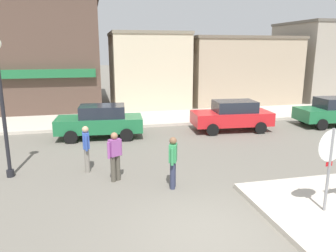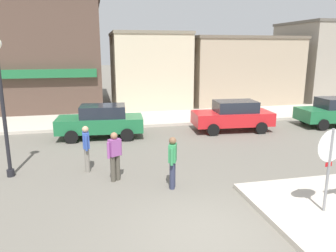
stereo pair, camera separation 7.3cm
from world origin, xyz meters
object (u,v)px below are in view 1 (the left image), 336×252
at_px(stop_sign, 330,159).
at_px(parked_car_nearest, 100,121).
at_px(parked_car_second, 232,115).
at_px(pedestrian_crossing_near, 86,147).
at_px(pedestrian_crossing_far, 115,155).
at_px(parked_car_third, 334,111).
at_px(lamp_post, 0,88).
at_px(pedestrian_kerb_side, 173,161).

bearing_deg(stop_sign, parked_car_nearest, 120.46).
relative_size(parked_car_second, pedestrian_crossing_near, 2.55).
xyz_separation_m(stop_sign, pedestrian_crossing_near, (-5.89, 4.57, -0.65)).
height_order(pedestrian_crossing_near, pedestrian_crossing_far, same).
distance_m(stop_sign, parked_car_third, 11.31).
bearing_deg(parked_car_third, pedestrian_crossing_far, -157.54).
xyz_separation_m(pedestrian_crossing_near, pedestrian_crossing_far, (0.89, -1.07, 0.00)).
relative_size(parked_car_nearest, parked_car_second, 1.00).
xyz_separation_m(stop_sign, lamp_post, (-8.39, 4.64, 1.44)).
bearing_deg(stop_sign, parked_car_third, 49.57).
xyz_separation_m(lamp_post, pedestrian_kerb_side, (5.05, -2.09, -2.09)).
distance_m(parked_car_nearest, parked_car_third, 12.61).
bearing_deg(pedestrian_kerb_side, parked_car_nearest, 106.86).
distance_m(parked_car_third, pedestrian_kerb_side, 12.24).
relative_size(lamp_post, parked_car_second, 1.10).
relative_size(parked_car_third, pedestrian_crossing_far, 2.54).
distance_m(stop_sign, parked_car_second, 8.96).
height_order(parked_car_second, pedestrian_kerb_side, pedestrian_kerb_side).
relative_size(parked_car_third, pedestrian_crossing_near, 2.54).
distance_m(stop_sign, parked_car_nearest, 10.44).
height_order(stop_sign, pedestrian_crossing_far, stop_sign).
xyz_separation_m(lamp_post, pedestrian_crossing_near, (2.50, -0.08, -2.09)).
height_order(parked_car_nearest, pedestrian_crossing_far, pedestrian_crossing_far).
distance_m(parked_car_nearest, pedestrian_crossing_far, 5.49).
bearing_deg(pedestrian_crossing_far, stop_sign, -35.03).
bearing_deg(pedestrian_crossing_near, stop_sign, -37.79).
xyz_separation_m(stop_sign, parked_car_third, (7.32, 8.59, -0.71)).
bearing_deg(parked_car_third, parked_car_nearest, 178.22).
relative_size(parked_car_second, parked_car_third, 1.01).
bearing_deg(pedestrian_crossing_far, pedestrian_crossing_near, 129.97).
height_order(stop_sign, pedestrian_kerb_side, stop_sign).
bearing_deg(lamp_post, stop_sign, -28.96).
bearing_deg(stop_sign, pedestrian_crossing_far, 144.97).
height_order(parked_car_third, pedestrian_crossing_near, pedestrian_crossing_near).
distance_m(parked_car_third, pedestrian_crossing_far, 13.32).
bearing_deg(parked_car_nearest, pedestrian_crossing_far, -87.00).
bearing_deg(parked_car_nearest, pedestrian_kerb_side, -73.14).
distance_m(stop_sign, lamp_post, 9.69).
bearing_deg(pedestrian_kerb_side, lamp_post, 157.52).
relative_size(pedestrian_crossing_near, pedestrian_crossing_far, 1.00).
bearing_deg(stop_sign, parked_car_second, 81.10).
xyz_separation_m(parked_car_nearest, pedestrian_crossing_far, (0.29, -5.48, 0.06)).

